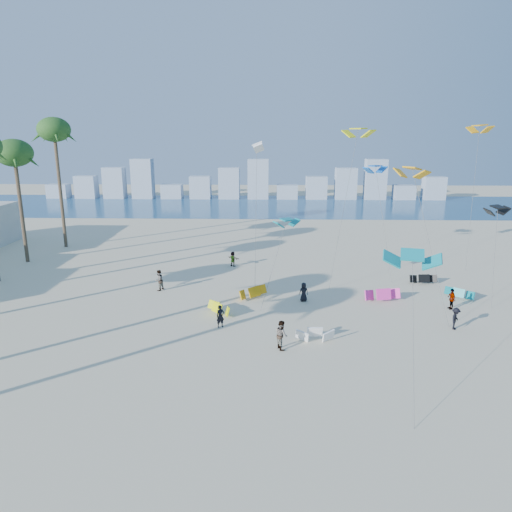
{
  "coord_description": "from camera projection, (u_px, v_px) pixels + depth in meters",
  "views": [
    {
      "loc": [
        4.08,
        -18.58,
        13.55
      ],
      "look_at": [
        3.0,
        16.0,
        4.5
      ],
      "focal_mm": 32.88,
      "sensor_mm": 36.0,
      "label": 1
    }
  ],
  "objects": [
    {
      "name": "ground",
      "position": [
        180.0,
        438.0,
        21.52
      ],
      "size": [
        220.0,
        220.0,
        0.0
      ],
      "primitive_type": "plane",
      "color": "beige",
      "rests_on": "ground"
    },
    {
      "name": "ocean",
      "position": [
        250.0,
        206.0,
        91.14
      ],
      "size": [
        220.0,
        220.0,
        0.0
      ],
      "primitive_type": "plane",
      "color": "navy",
      "rests_on": "ground"
    },
    {
      "name": "kitesurfer_near",
      "position": [
        220.0,
        316.0,
        33.67
      ],
      "size": [
        0.72,
        0.62,
        1.66
      ],
      "primitive_type": "imported",
      "rotation": [
        0.0,
        0.0,
        0.46
      ],
      "color": "black",
      "rests_on": "ground"
    },
    {
      "name": "kitesurfer_mid",
      "position": [
        281.0,
        335.0,
        30.27
      ],
      "size": [
        1.02,
        1.13,
        1.93
      ],
      "primitive_type": "imported",
      "rotation": [
        0.0,
        0.0,
        1.94
      ],
      "color": "gray",
      "rests_on": "ground"
    },
    {
      "name": "kitesurfers_far",
      "position": [
        308.0,
        286.0,
        40.42
      ],
      "size": [
        31.71,
        17.22,
        1.88
      ],
      "color": "black",
      "rests_on": "ground"
    },
    {
      "name": "grounded_kites",
      "position": [
        343.0,
        299.0,
        38.34
      ],
      "size": [
        22.59,
        13.42,
        1.01
      ],
      "color": "#E2E80C",
      "rests_on": "ground"
    },
    {
      "name": "flying_kites",
      "position": [
        411.0,
        171.0,
        39.19
      ],
      "size": [
        29.0,
        32.39,
        14.95
      ],
      "color": "#0B838E",
      "rests_on": "ground"
    },
    {
      "name": "distant_skyline",
      "position": [
        246.0,
        184.0,
        100.06
      ],
      "size": [
        85.0,
        3.0,
        8.4
      ],
      "color": "#9EADBF",
      "rests_on": "ground"
    }
  ]
}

